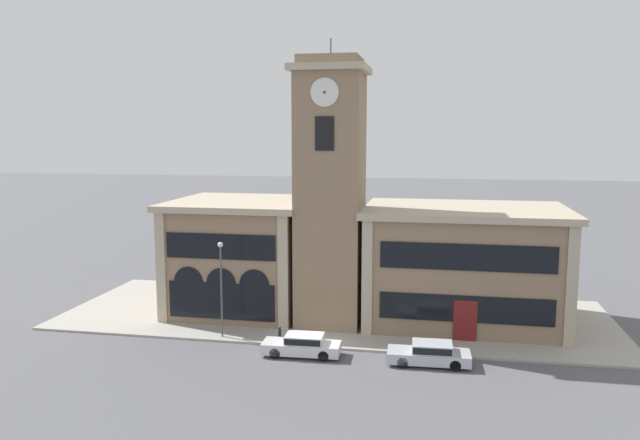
# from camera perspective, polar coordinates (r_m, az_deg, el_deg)

# --- Properties ---
(ground_plane) EXTENTS (300.00, 300.00, 0.00)m
(ground_plane) POSITION_cam_1_polar(r_m,az_deg,el_deg) (40.12, -0.37, -11.69)
(ground_plane) COLOR #56565B
(sidewalk_kerb) EXTENTS (39.97, 14.53, 0.15)m
(sidewalk_kerb) POSITION_cam_1_polar(r_m,az_deg,el_deg) (46.89, 1.38, -8.66)
(sidewalk_kerb) COLOR #A39E93
(sidewalk_kerb) RESTS_ON ground_plane
(clock_tower) EXTENTS (5.11, 5.11, 19.74)m
(clock_tower) POSITION_cam_1_polar(r_m,az_deg,el_deg) (43.06, 0.95, 2.40)
(clock_tower) COLOR #897056
(clock_tower) RESTS_ON ground_plane
(town_hall_left_wing) EXTENTS (10.24, 10.26, 8.46)m
(town_hall_left_wing) POSITION_cam_1_polar(r_m,az_deg,el_deg) (48.00, -7.13, -3.18)
(town_hall_left_wing) COLOR #897056
(town_hall_left_wing) RESTS_ON ground_plane
(town_hall_right_wing) EXTENTS (14.18, 10.26, 8.29)m
(town_hall_right_wing) POSITION_cam_1_polar(r_m,az_deg,el_deg) (45.77, 13.01, -3.99)
(town_hall_right_wing) COLOR #897056
(town_hall_right_wing) RESTS_ON ground_plane
(parked_car_near) EXTENTS (4.82, 1.87, 1.33)m
(parked_car_near) POSITION_cam_1_polar(r_m,az_deg,el_deg) (38.74, -1.62, -11.32)
(parked_car_near) COLOR silver
(parked_car_near) RESTS_ON ground_plane
(parked_car_mid) EXTENTS (4.88, 2.02, 1.33)m
(parked_car_mid) POSITION_cam_1_polar(r_m,az_deg,el_deg) (37.92, 10.02, -11.89)
(parked_car_mid) COLOR #B2B7C1
(parked_car_mid) RESTS_ON ground_plane
(street_lamp) EXTENTS (0.36, 0.36, 6.34)m
(street_lamp) POSITION_cam_1_polar(r_m,az_deg,el_deg) (41.29, -9.03, -5.06)
(street_lamp) COLOR #4C4C51
(street_lamp) RESTS_ON sidewalk_kerb
(bollard) EXTENTS (0.18, 0.18, 1.06)m
(bollard) POSITION_cam_1_polar(r_m,az_deg,el_deg) (40.62, -3.70, -10.46)
(bollard) COLOR black
(bollard) RESTS_ON sidewalk_kerb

